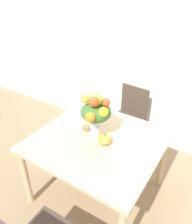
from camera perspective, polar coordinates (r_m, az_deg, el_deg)
ground_plane at (r=2.63m, az=0.37°, el=-20.02°), size 12.00×12.00×0.00m
wall_back at (r=2.87m, az=14.70°, el=16.06°), size 8.00×0.06×2.70m
dining_table at (r=2.16m, az=0.43°, el=-9.06°), size 1.18×1.11×0.75m
flower_vase at (r=2.01m, az=0.00°, el=-0.22°), size 0.30×0.36×0.46m
pumpkin at (r=2.02m, az=2.30°, el=-7.14°), size 0.12×0.12×0.11m
turkey_figurine at (r=2.21m, az=-2.45°, el=-3.84°), size 0.09×0.11×0.07m
dining_chair_near_window at (r=3.00m, az=8.39°, el=-1.42°), size 0.46×0.46×0.86m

